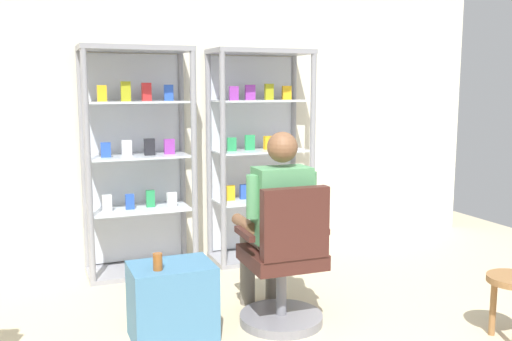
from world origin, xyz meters
The scene contains 7 objects.
back_wall centered at (0.00, 3.00, 1.35)m, with size 6.00×0.10×2.70m, color silver.
display_cabinet_left centered at (-0.55, 2.76, 0.96)m, with size 0.90×0.45×1.90m.
display_cabinet_right centered at (0.55, 2.76, 0.96)m, with size 0.90×0.45×1.90m.
office_chair centered at (0.12, 1.24, 0.39)m, with size 0.57×0.56×0.96m.
seated_shopkeeper centered at (0.13, 1.40, 0.71)m, with size 0.49×0.57×1.29m.
storage_crate centered at (-0.61, 1.34, 0.24)m, with size 0.51×0.38×0.48m, color teal.
tea_glass centered at (-0.71, 1.27, 0.53)m, with size 0.06×0.06×0.10m, color brown.
Camera 1 is at (-1.38, -2.00, 1.58)m, focal length 39.63 mm.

